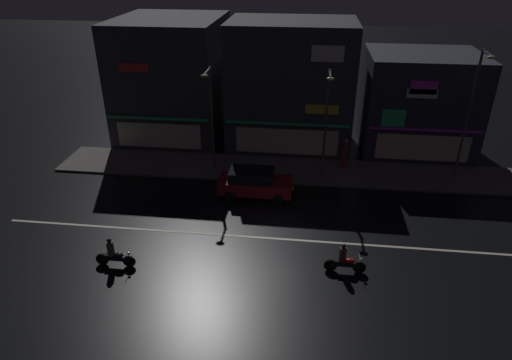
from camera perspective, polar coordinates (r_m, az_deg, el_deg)
name	(u,v)px	position (r m, az deg, el deg)	size (l,w,h in m)	color
ground_plane	(274,239)	(22.88, 2.38, -7.50)	(140.00, 140.00, 0.00)	black
lane_divider_stripe	(274,239)	(22.87, 2.38, -7.49)	(28.61, 0.16, 0.01)	beige
sidewalk_far	(284,170)	(29.55, 3.63, 1.31)	(30.12, 3.84, 0.14)	#5B5954
storefront_left_block	(290,85)	(32.67, 4.43, 12.05)	(8.73, 6.29, 8.82)	#383A3F
storefront_center_block	(173,77)	(35.46, -10.58, 12.80)	(7.51, 8.90, 8.67)	#383A3F
storefront_right_block	(418,102)	(33.88, 20.02, 9.30)	(7.57, 6.44, 6.85)	#2D333D
streetlamp_west	(211,112)	(27.85, -5.78, 8.62)	(0.44, 1.64, 6.73)	#47494C
streetlamp_mid	(326,116)	(27.28, 8.99, 8.05)	(0.44, 1.64, 6.77)	#47494C
streetlamp_east	(471,106)	(29.83, 25.83, 8.53)	(0.44, 1.64, 7.91)	#47494C
pedestrian_on_sidewalk	(345,154)	(29.93, 11.32, 3.25)	(0.38, 0.38, 1.98)	brown
parked_car_near_kerb	(254,182)	(26.20, -0.22, -0.32)	(4.30, 1.98, 1.67)	maroon
motorcycle_lead	(114,254)	(21.77, -17.75, -9.04)	(1.90, 0.60, 1.52)	black
motorcycle_following	(344,260)	(20.80, 11.23, -10.03)	(1.90, 0.60, 1.52)	black
traffic_cone	(292,185)	(27.22, 4.60, -0.69)	(0.36, 0.36, 0.55)	orange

